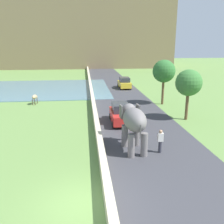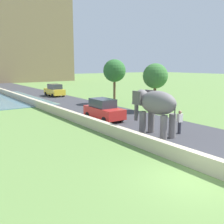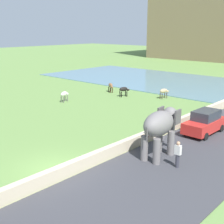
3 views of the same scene
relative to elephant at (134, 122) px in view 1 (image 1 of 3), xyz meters
The scene contains 11 objects.
ground_plane 6.82m from the elephant, 121.57° to the right, with size 220.00×220.00×0.00m, color #608442.
road_surface 14.68m from the elephant, 83.71° to the left, with size 7.00×120.00×0.06m, color #38383D.
barrier_wall 12.76m from the elephant, 100.05° to the left, with size 0.40×110.00×0.76m, color beige.
hill_distant 70.84m from the elephant, 97.74° to the left, with size 64.00×28.00×27.54m, color #7F6B4C.
elephant is the anchor object (origin of this frame).
person_beside_elephant 2.13m from the elephant, 21.83° to the right, with size 0.36×0.22×1.63m.
car_red 6.11m from the elephant, 89.83° to the left, with size 1.83×4.02×1.80m.
car_yellow 23.96m from the elephant, 82.39° to the left, with size 1.80×4.00×1.80m.
cow_tan 17.02m from the elephant, 122.17° to the left, with size 0.61×1.42×1.15m.
tree_near 9.17m from the elephant, 45.46° to the left, with size 2.43×2.43×4.72m.
tree_mid 14.16m from the elephant, 64.79° to the left, with size 2.61×2.61×5.20m.
Camera 1 is at (0.29, -9.85, 7.00)m, focal length 40.16 mm.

